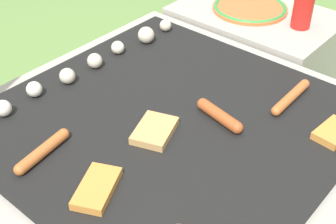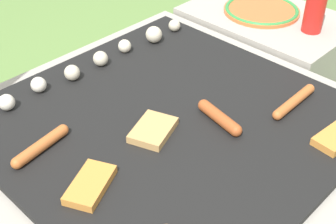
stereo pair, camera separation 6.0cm
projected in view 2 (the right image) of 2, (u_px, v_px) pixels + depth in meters
ground_plane at (168, 215)px, 1.45m from camera, size 14.00×14.00×0.00m
grill at (168, 171)px, 1.34m from camera, size 0.98×0.98×0.38m
side_ledge at (263, 60)px, 1.83m from camera, size 0.40×0.59×0.38m
sausage_back_left at (294, 101)px, 1.26m from camera, size 0.19×0.03×0.03m
sausage_front_center at (41, 146)px, 1.11m from camera, size 0.17×0.05×0.03m
sausage_mid_right at (219, 117)px, 1.20m from camera, size 0.06×0.16×0.03m
bread_slice_right at (335, 139)px, 1.14m from camera, size 0.11×0.08×0.02m
bread_slice_left at (153, 130)px, 1.17m from camera, size 0.14×0.12×0.02m
bread_slice_center at (90, 185)px, 1.02m from camera, size 0.15×0.12×0.02m
mushroom_row at (85, 66)px, 1.39m from camera, size 0.78×0.07×0.05m
plate_colorful at (262, 10)px, 1.73m from camera, size 0.28×0.28×0.02m
condiment_bottle at (317, 2)px, 1.55m from camera, size 0.07×0.07×0.23m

